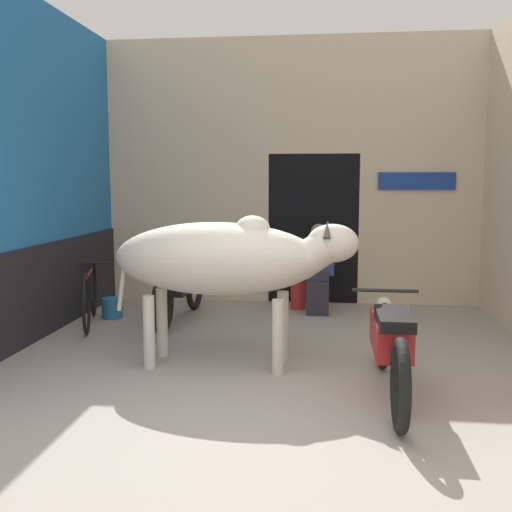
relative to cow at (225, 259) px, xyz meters
name	(u,v)px	position (x,y,z in m)	size (l,w,h in m)	color
ground_plane	(252,430)	(0.42, -1.45, -1.01)	(30.00, 30.00, 0.00)	#9E9389
wall_left_shopfront	(29,175)	(-2.29, 0.79, 0.78)	(0.25, 4.49, 3.71)	#236BAD
wall_back_with_doorway	(300,192)	(0.54, 3.29, 0.56)	(5.26, 0.93, 3.71)	beige
cow	(225,259)	(0.00, 0.00, 0.00)	(2.30, 0.79, 1.42)	beige
motorcycle_near	(390,342)	(1.45, -0.64, -0.56)	(0.58, 2.11, 0.78)	black
motorcycle_far	(180,286)	(-0.86, 1.70, -0.57)	(0.58, 2.02, 0.77)	black
bicycle	(90,295)	(-1.91, 1.42, -0.65)	(0.60, 1.61, 0.71)	black
shopkeeper_seated	(318,267)	(0.83, 2.34, -0.39)	(0.41, 0.33, 1.18)	#282833
plastic_stool	(298,291)	(0.57, 2.59, -0.77)	(0.29, 0.29, 0.46)	red
bucket	(112,308)	(-1.76, 1.76, -0.88)	(0.26, 0.26, 0.26)	#23669E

